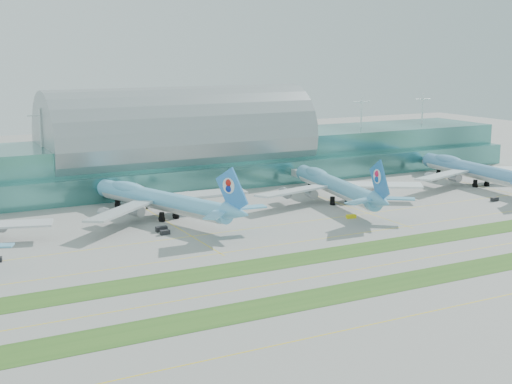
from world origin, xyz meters
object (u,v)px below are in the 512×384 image
terminal (180,152)px  airliner_d (475,169)px  airliner_b (160,199)px  airliner_c (335,185)px

terminal → airliner_d: (114.25, -65.06, -7.30)m
airliner_b → airliner_c: airliner_b is taller
terminal → airliner_b: 68.05m
terminal → airliner_c: 77.39m
terminal → airliner_c: size_ratio=4.22×
airliner_b → airliner_c: 71.02m
airliner_b → airliner_c: (70.72, -6.47, -0.10)m
airliner_b → airliner_d: (145.79, -5.20, -0.03)m
terminal → airliner_d: terminal is taller
airliner_d → airliner_b: bearing=-177.9°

